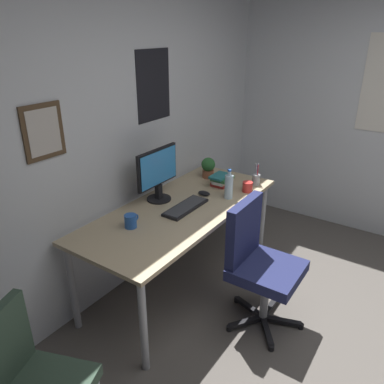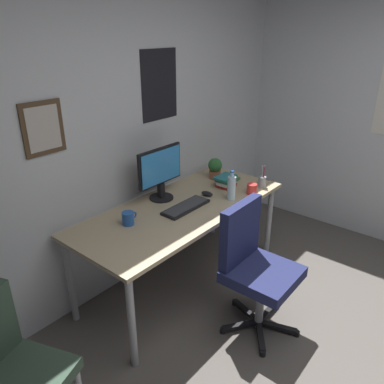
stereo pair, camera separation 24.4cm
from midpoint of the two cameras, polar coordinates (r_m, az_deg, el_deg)
wall_back at (r=2.94m, az=-14.59°, el=8.32°), size 4.40×0.10×2.60m
desk at (r=3.03m, az=-3.87°, el=-3.36°), size 1.86×0.78×0.73m
office_chair at (r=2.74m, az=7.40°, el=-10.08°), size 0.55×0.57×0.95m
side_chair at (r=2.18m, az=-26.92°, el=-24.53°), size 0.54×0.54×0.88m
monitor at (r=3.04m, az=-7.50°, el=2.91°), size 0.46×0.20×0.43m
keyboard at (r=2.96m, az=-3.33°, el=-2.35°), size 0.43×0.15×0.03m
computer_mouse at (r=3.19m, az=-0.35°, el=-0.22°), size 0.06×0.11×0.04m
water_bottle at (r=3.10m, az=3.37°, el=0.85°), size 0.07×0.07×0.25m
coffee_mug_near at (r=2.73m, az=-11.80°, el=-4.37°), size 0.12×0.09×0.10m
coffee_mug_far at (r=3.27m, az=6.32°, el=0.76°), size 0.13×0.09×0.09m
potted_plant at (r=3.54m, az=0.49°, el=3.77°), size 0.13×0.13×0.20m
pen_cup at (r=3.42m, az=7.68°, el=1.95°), size 0.07×0.07×0.20m
book_stack_left at (r=3.37m, az=2.39°, el=1.80°), size 0.20×0.16×0.10m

